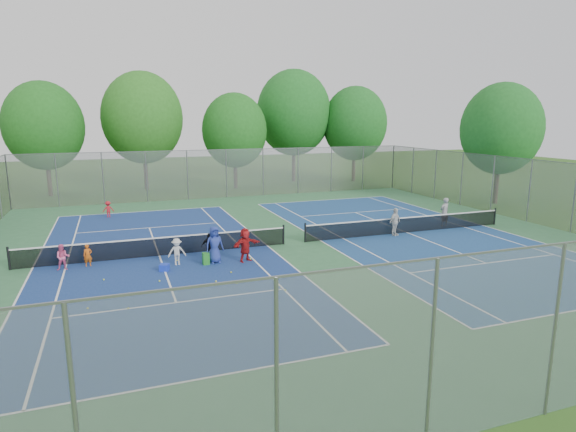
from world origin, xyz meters
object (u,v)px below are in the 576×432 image
object	(u,v)px
net_left	(159,247)
ball_crate	(164,268)
ball_hopper	(206,259)
instructor	(444,212)
net_right	(407,225)

from	to	relation	value
net_left	ball_crate	bearing A→B (deg)	-90.16
ball_hopper	instructor	xyz separation A→B (m)	(15.30, 2.94, 0.60)
ball_crate	instructor	bearing A→B (deg)	10.66
net_left	ball_crate	xyz separation A→B (m)	(-0.01, -2.45, -0.30)
net_left	net_right	bearing A→B (deg)	0.00
ball_hopper	net_right	bearing A→B (deg)	10.09
net_left	ball_hopper	distance (m)	2.86
net_right	instructor	bearing A→B (deg)	13.83
net_left	instructor	size ratio (longest dim) A/B	7.28
net_right	instructor	world-z (taller)	instructor
net_right	ball_hopper	bearing A→B (deg)	-169.91
ball_crate	ball_hopper	distance (m)	1.91
ball_crate	ball_hopper	xyz separation A→B (m)	(1.88, 0.30, 0.12)
net_right	net_left	bearing A→B (deg)	180.00
ball_crate	instructor	world-z (taller)	instructor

